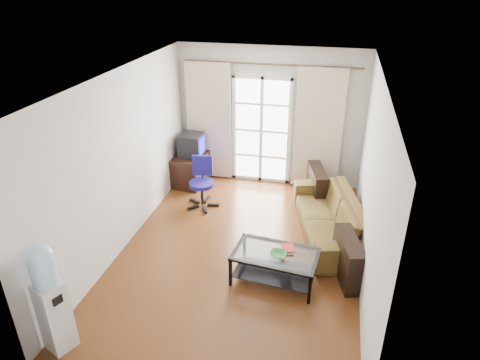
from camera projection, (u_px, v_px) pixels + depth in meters
name	position (u px, v px, depth m)	size (l,w,h in m)	color
floor	(239.00, 252.00, 6.63)	(5.20, 5.20, 0.00)	brown
ceiling	(239.00, 78.00, 5.42)	(5.20, 5.20, 0.00)	white
wall_back	(270.00, 117.00, 8.29)	(3.60, 0.02, 2.70)	beige
wall_front	(172.00, 298.00, 3.77)	(3.60, 0.02, 2.70)	beige
wall_left	(122.00, 162.00, 6.39)	(0.02, 5.20, 2.70)	beige
wall_right	(371.00, 187.00, 5.66)	(0.02, 5.20, 2.70)	beige
french_door	(261.00, 131.00, 8.40)	(1.16, 0.06, 2.15)	white
curtain_rod	(271.00, 64.00, 7.75)	(0.04, 0.04, 3.30)	#4C3F2D
curtain_left	(209.00, 122.00, 8.50)	(0.90, 0.07, 2.35)	beige
curtain_right	(318.00, 130.00, 8.06)	(0.90, 0.07, 2.35)	beige
radiator	(307.00, 171.00, 8.50)	(0.64, 0.12, 0.64)	gray
sofa	(330.00, 216.00, 6.96)	(1.41, 2.37, 0.65)	brown
coffee_table	(275.00, 263.00, 5.90)	(1.22, 0.78, 0.47)	silver
bowl	(278.00, 254.00, 5.76)	(0.22, 0.22, 0.05)	green
book	(283.00, 248.00, 5.91)	(0.21, 0.25, 0.02)	#A63B14
remote	(288.00, 255.00, 5.78)	(0.14, 0.04, 0.02)	black
tv_stand	(191.00, 169.00, 8.63)	(0.55, 0.83, 0.61)	black
crt_tv	(190.00, 145.00, 8.42)	(0.49, 0.48, 0.44)	black
task_chair	(202.00, 192.00, 7.82)	(0.73, 0.73, 0.92)	black
water_cooler	(50.00, 297.00, 4.67)	(0.38, 0.38, 1.41)	silver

